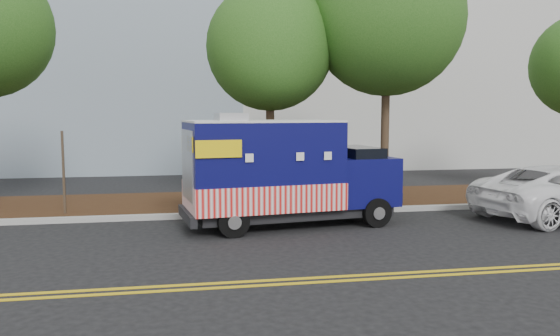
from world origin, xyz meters
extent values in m
plane|color=black|center=(0.00, 0.00, 0.00)|extent=(120.00, 120.00, 0.00)
cube|color=#9E9E99|center=(0.00, 1.40, 0.07)|extent=(120.00, 0.18, 0.15)
cube|color=black|center=(0.00, 3.50, 0.07)|extent=(120.00, 4.00, 0.15)
cube|color=gold|center=(0.00, -4.45, 0.01)|extent=(120.00, 0.10, 0.01)
cube|color=gold|center=(0.00, -4.70, 0.01)|extent=(120.00, 0.10, 0.01)
cylinder|color=#38281C|center=(1.87, 3.36, 1.96)|extent=(0.26, 0.26, 3.91)
sphere|color=#204F16|center=(1.87, 3.36, 4.89)|extent=(3.92, 3.92, 3.92)
cylinder|color=#38281C|center=(5.45, 2.83, 2.29)|extent=(0.26, 0.26, 4.58)
sphere|color=#204F16|center=(5.45, 2.83, 5.76)|extent=(4.74, 4.74, 4.74)
cube|color=#473828|center=(-4.02, 1.97, 1.20)|extent=(0.06, 0.06, 2.40)
cube|color=black|center=(1.91, 0.07, 0.37)|extent=(5.14, 2.35, 0.25)
cube|color=#0A0B4B|center=(1.13, -0.04, 1.59)|extent=(3.96, 2.53, 2.12)
cube|color=red|center=(1.13, -0.04, 0.84)|extent=(4.00, 2.59, 0.66)
cube|color=white|center=(1.13, -0.04, 2.67)|extent=(3.96, 2.53, 0.05)
cube|color=#B7B7BA|center=(0.34, -0.15, 2.79)|extent=(0.80, 0.80, 0.19)
cube|color=#0A0B4B|center=(3.75, 0.33, 1.11)|extent=(1.84, 2.10, 1.24)
cube|color=black|center=(3.71, 0.33, 1.70)|extent=(1.11, 1.83, 0.57)
cube|color=black|center=(4.56, 0.44, 0.69)|extent=(0.31, 1.76, 0.27)
cube|color=black|center=(-0.76, -0.30, 0.40)|extent=(0.43, 1.99, 0.25)
cube|color=#B7B7BA|center=(-0.73, -0.29, 1.64)|extent=(0.25, 1.58, 1.68)
cube|color=#B7B7BA|center=(1.24, 1.04, 1.64)|extent=(1.58, 0.25, 0.97)
cube|color=yellow|center=(-0.04, -1.26, 2.08)|extent=(1.05, 0.16, 0.40)
cube|color=yellow|center=(-0.33, 0.82, 2.08)|extent=(1.05, 0.16, 0.40)
cylinder|color=black|center=(3.97, -0.55, 0.37)|extent=(0.77, 0.35, 0.74)
cylinder|color=black|center=(3.72, 1.24, 0.37)|extent=(0.77, 0.35, 0.74)
cylinder|color=black|center=(0.29, -1.06, 0.37)|extent=(0.77, 0.35, 0.74)
cylinder|color=black|center=(0.04, 0.72, 0.37)|extent=(0.77, 0.35, 0.74)
camera|label=1|loc=(-0.86, -13.50, 2.90)|focal=35.00mm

